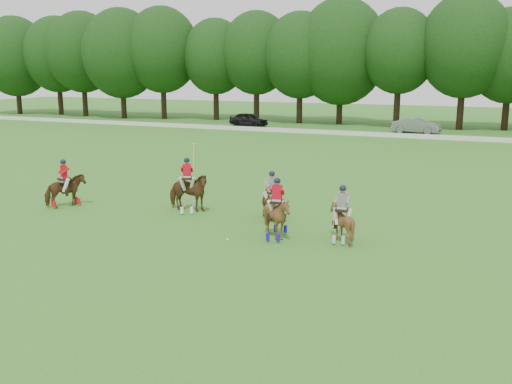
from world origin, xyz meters
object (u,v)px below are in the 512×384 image
at_px(polo_red_a, 65,190).
at_px(polo_ball, 228,240).
at_px(car_mid, 416,126).
at_px(polo_stripe_a, 272,202).
at_px(polo_stripe_b, 342,222).
at_px(car_left, 249,119).
at_px(polo_red_b, 188,192).
at_px(polo_red_c, 277,217).

relative_size(polo_red_a, polo_ball, 24.89).
height_order(car_mid, polo_stripe_a, polo_stripe_a).
xyz_separation_m(car_mid, polo_stripe_a, (-0.60, -37.05, -0.05)).
relative_size(car_mid, polo_ball, 52.51).
xyz_separation_m(car_mid, polo_stripe_b, (3.05, -39.12, -0.02)).
height_order(car_left, polo_stripe_a, polo_stripe_a).
height_order(car_left, polo_red_b, polo_red_b).
height_order(polo_red_b, polo_red_c, polo_red_b).
bearing_deg(polo_stripe_a, polo_stripe_b, -29.58).
relative_size(polo_stripe_a, polo_stripe_b, 0.97).
relative_size(car_mid, polo_stripe_a, 2.27).
height_order(polo_stripe_a, polo_stripe_b, polo_stripe_b).
distance_m(polo_stripe_b, polo_ball, 4.31).
distance_m(polo_stripe_a, polo_ball, 3.77).
bearing_deg(polo_stripe_a, car_left, 115.88).
bearing_deg(polo_red_b, polo_stripe_b, -12.56).
xyz_separation_m(car_mid, polo_red_a, (-10.24, -38.91, 0.02)).
height_order(polo_red_c, polo_stripe_a, polo_red_c).
bearing_deg(car_left, polo_red_a, -157.82).
bearing_deg(polo_red_c, polo_stripe_b, 13.61).
bearing_deg(car_left, polo_red_b, -149.35).
relative_size(polo_red_b, polo_ball, 33.36).
bearing_deg(polo_ball, car_left, 113.48).
bearing_deg(car_left, polo_ball, -146.43).
bearing_deg(car_left, polo_red_c, -144.02).
xyz_separation_m(polo_red_c, polo_ball, (-1.57, -1.05, -0.80)).
distance_m(polo_red_b, polo_stripe_a, 3.95).
distance_m(polo_red_b, polo_ball, 5.00).
bearing_deg(polo_red_a, car_mid, 75.26).
bearing_deg(polo_red_c, polo_red_a, 175.94).
xyz_separation_m(polo_stripe_b, polo_ball, (-3.92, -1.62, -0.71)).
height_order(polo_stripe_a, polo_ball, polo_stripe_a).
distance_m(polo_red_c, polo_ball, 2.05).
relative_size(polo_stripe_b, polo_ball, 23.86).
xyz_separation_m(car_mid, polo_red_b, (-4.53, -37.43, 0.12)).
xyz_separation_m(polo_red_c, polo_stripe_b, (2.36, 0.57, -0.09)).
height_order(polo_red_b, polo_stripe_a, polo_red_b).
distance_m(car_mid, polo_ball, 40.76).
xyz_separation_m(polo_red_a, polo_red_b, (5.71, 1.48, 0.10)).
relative_size(car_left, polo_red_a, 2.02).
xyz_separation_m(polo_red_a, polo_red_c, (10.93, -0.78, 0.05)).
xyz_separation_m(polo_red_b, polo_red_c, (5.22, -2.26, -0.06)).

